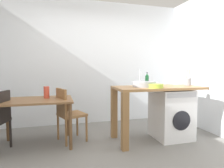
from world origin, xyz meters
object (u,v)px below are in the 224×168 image
at_px(bottle_tall_green, 147,80).
at_px(utensil_crock, 188,82).
at_px(dining_table, 37,105).
at_px(chair_opposite, 68,112).
at_px(vase, 47,92).
at_px(mixing_bowl, 156,86).
at_px(washing_machine, 171,114).

bearing_deg(bottle_tall_green, utensil_crock, -12.56).
bearing_deg(utensil_crock, dining_table, 174.95).
height_order(chair_opposite, bottle_tall_green, bottle_tall_green).
height_order(utensil_crock, vase, utensil_crock).
relative_size(bottle_tall_green, vase, 1.23).
relative_size(dining_table, chair_opposite, 1.22).
bearing_deg(mixing_bowl, vase, 160.93).
distance_m(washing_machine, vase, 2.17).
relative_size(washing_machine, vase, 4.45).
xyz_separation_m(washing_machine, utensil_crock, (0.37, 0.05, 0.56)).
xyz_separation_m(chair_opposite, washing_machine, (1.76, -0.31, -0.08)).
xyz_separation_m(dining_table, chair_opposite, (0.48, 0.02, -0.14)).
bearing_deg(dining_table, utensil_crock, -5.05).
relative_size(chair_opposite, vase, 4.65).
distance_m(dining_table, mixing_bowl, 1.92).
distance_m(chair_opposite, mixing_bowl, 1.51).
height_order(washing_machine, bottle_tall_green, bottle_tall_green).
bearing_deg(chair_opposite, utensil_crock, 63.51).
height_order(washing_machine, vase, vase).
distance_m(bottle_tall_green, mixing_bowl, 0.42).
relative_size(dining_table, vase, 5.69).
height_order(chair_opposite, washing_machine, chair_opposite).
relative_size(chair_opposite, washing_machine, 1.05).
xyz_separation_m(dining_table, vase, (0.15, 0.10, 0.19)).
bearing_deg(dining_table, vase, 33.69).
height_order(chair_opposite, vase, vase).
relative_size(chair_opposite, mixing_bowl, 3.83).
height_order(mixing_bowl, vase, mixing_bowl).
xyz_separation_m(dining_table, utensil_crock, (2.61, -0.23, 0.35)).
height_order(chair_opposite, utensil_crock, utensil_crock).
relative_size(dining_table, mixing_bowl, 4.68).
bearing_deg(dining_table, bottle_tall_green, -2.04).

